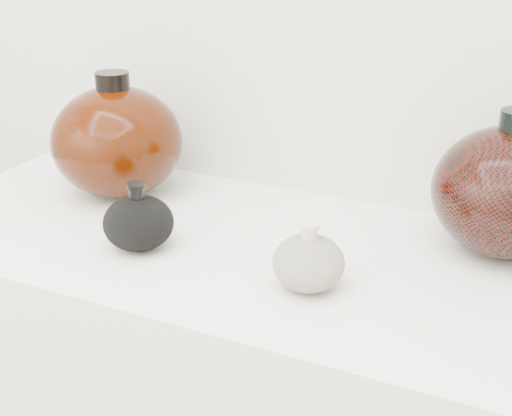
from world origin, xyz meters
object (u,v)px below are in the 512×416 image
at_px(cream_gourd_vase, 308,262).
at_px(right_round_pot, 510,191).
at_px(black_gourd_vase, 138,222).
at_px(left_round_pot, 117,141).

bearing_deg(cream_gourd_vase, right_round_pot, 46.26).
relative_size(black_gourd_vase, right_round_pot, 0.52).
bearing_deg(left_round_pot, right_round_pot, 4.56).
height_order(black_gourd_vase, left_round_pot, left_round_pot).
height_order(black_gourd_vase, right_round_pot, right_round_pot).
bearing_deg(left_round_pot, black_gourd_vase, -47.37).
bearing_deg(black_gourd_vase, left_round_pot, 132.63).
bearing_deg(right_round_pot, cream_gourd_vase, -133.74).
xyz_separation_m(left_round_pot, right_round_pot, (0.67, 0.05, -0.00)).
xyz_separation_m(black_gourd_vase, cream_gourd_vase, (0.28, -0.01, -0.00)).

